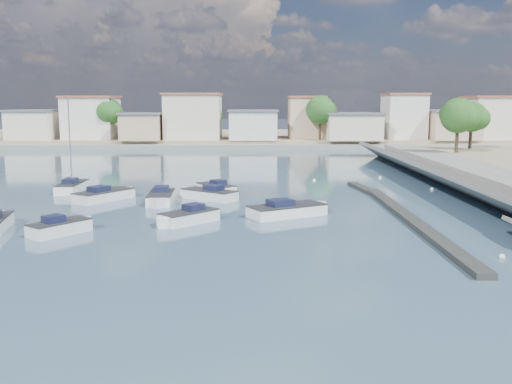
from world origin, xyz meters
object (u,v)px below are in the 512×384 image
motorboat_b (63,228)px  sailboat (73,186)px  motorboat_d (186,218)px  motorboat_f (215,189)px  motorboat_h (291,211)px  motorboat_c (207,195)px  motorboat_e (107,195)px  motorboat_g (161,198)px

motorboat_b → sailboat: (-4.78, 17.42, 0.04)m
motorboat_d → motorboat_f: same height
sailboat → motorboat_h: bearing=-31.0°
motorboat_b → motorboat_h: (14.81, 5.65, 0.00)m
sailboat → motorboat_b: bearing=-74.7°
motorboat_c → motorboat_e: size_ratio=0.94×
sailboat → motorboat_d: bearing=-49.6°
motorboat_h → motorboat_g: bearing=152.6°
motorboat_f → motorboat_b: bearing=-117.9°
motorboat_f → motorboat_e: bearing=-158.2°
motorboat_f → sailboat: bearing=174.4°
motorboat_d → sailboat: bearing=130.4°
motorboat_f → sailboat: size_ratio=0.49×
motorboat_h → sailboat: bearing=149.0°
motorboat_d → motorboat_h: 7.80m
motorboat_b → sailboat: 18.07m
motorboat_c → motorboat_g: same height
motorboat_c → motorboat_g: size_ratio=0.90×
motorboat_c → motorboat_h: same height
motorboat_c → motorboat_f: size_ratio=1.15×
motorboat_b → motorboat_d: bearing=21.9°
motorboat_b → motorboat_g: size_ratio=0.71×
motorboat_c → motorboat_d: 9.85m
motorboat_d → sailboat: (-12.25, 14.42, 0.04)m
motorboat_d → motorboat_e: size_ratio=0.78×
motorboat_d → motorboat_c: bearing=86.4°
motorboat_d → sailboat: sailboat is taller
motorboat_d → motorboat_e: same height
motorboat_g → motorboat_h: same height
motorboat_b → motorboat_f: (8.53, 16.11, 0.00)m
motorboat_c → motorboat_f: 3.31m
motorboat_b → motorboat_g: same height
motorboat_d → motorboat_g: size_ratio=0.75×
motorboat_e → motorboat_h: same height
motorboat_d → motorboat_g: 8.57m
motorboat_b → motorboat_c: 15.17m
sailboat → motorboat_f: bearing=-5.6°
motorboat_b → motorboat_d: size_ratio=0.95×
motorboat_e → motorboat_h: (15.21, -6.90, 0.00)m
motorboat_g → sailboat: sailboat is taller
motorboat_h → sailboat: 22.85m
motorboat_d → motorboat_f: 13.15m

